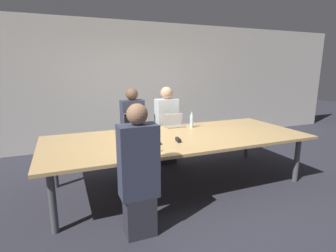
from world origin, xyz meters
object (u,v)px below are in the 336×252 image
Objects in this scene: laptop_near_left at (135,149)px; laptop_far_center at (174,123)px; person_far_midleft at (133,129)px; bottle_far_center at (192,121)px; cup_far_midleft at (119,130)px; person_near_left at (139,174)px; stapler at (178,140)px; person_far_center at (167,127)px; laptop_far_midleft at (135,125)px.

laptop_near_left is 0.90× the size of laptop_far_center.
person_far_midleft reaches higher than bottle_far_center.
cup_far_midleft is (-0.35, -0.48, 0.12)m from person_far_midleft.
person_near_left reaches higher than stapler.
person_far_midleft is 9.28× the size of stapler.
cup_far_midleft is 0.29× the size of laptop_near_left.
person_far_midleft is 0.61m from cup_far_midleft.
person_far_center reaches higher than bottle_far_center.
person_far_midleft is at bearing 53.95° from cup_far_midleft.
person_far_midleft is 2.08m from person_near_left.
person_far_midleft is 4.11× the size of laptop_far_center.
stapler is at bearing -104.58° from person_far_center.
cup_far_midleft is at bearing -94.44° from person_near_left.
person_far_center is at bearing 22.53° from cup_far_midleft.
cup_far_midleft reaches higher than stapler.
laptop_far_midleft is at bearing 169.34° from bottle_far_center.
person_far_midleft is at bearing -103.76° from laptop_near_left.
stapler is (0.78, 0.73, 0.10)m from person_near_left.
laptop_far_midleft is 0.24× the size of person_far_midleft.
laptop_near_left is 0.22× the size of person_near_left.
person_far_midleft is at bearing 111.41° from stapler.
person_far_midleft reaches higher than laptop_near_left.
stapler is at bearing -51.02° from cup_far_midleft.
laptop_far_midleft is 1.31m from laptop_near_left.
laptop_far_center is 0.34m from person_far_center.
stapler is (-0.33, -0.91, -0.04)m from laptop_far_center.
person_far_midleft is 4.54× the size of laptop_near_left.
person_far_midleft reaches higher than laptop_far_midleft.
laptop_far_center is 0.32m from bottle_far_center.
person_far_midleft is at bearing 148.52° from laptop_far_center.
person_far_center is (0.69, 0.32, -0.15)m from laptop_far_midleft.
bottle_far_center reaches higher than laptop_far_center.
laptop_far_midleft is at bearing -98.63° from person_far_midleft.
bottle_far_center reaches higher than cup_far_midleft.
laptop_far_midleft reaches higher than bottle_far_center.
laptop_far_center is at bearing -88.15° from person_far_center.
laptop_near_left is (-0.35, -1.26, -0.00)m from laptop_far_midleft.
stapler is at bearing -109.91° from laptop_far_center.
cup_far_midleft is 1.06m from person_far_center.
stapler is at bearing -153.40° from laptop_near_left.
person_near_left is 4.11× the size of laptop_far_center.
laptop_far_center is (1.04, 1.26, -0.01)m from laptop_near_left.
laptop_near_left is 2.04× the size of stapler.
person_near_left is at bearing 80.12° from laptop_near_left.
laptop_far_midleft is 0.98m from stapler.
cup_far_midleft is 1.25m from bottle_far_center.
bottle_far_center is (1.24, -0.09, 0.07)m from cup_far_midleft.
laptop_near_left is 1.64m from laptop_far_center.
person_near_left is at bearing -94.44° from cup_far_midleft.
bottle_far_center reaches higher than stapler.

